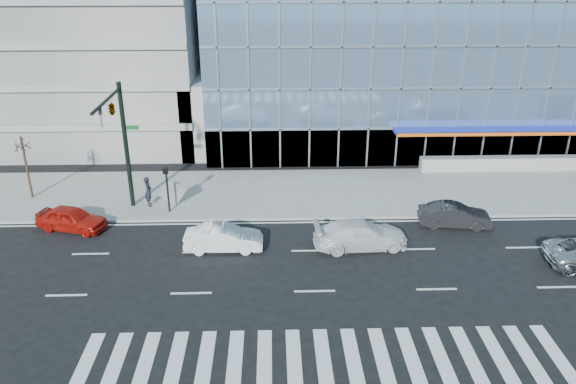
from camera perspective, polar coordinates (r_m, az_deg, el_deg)
name	(u,v)px	position (r m, az deg, el deg)	size (l,w,h in m)	color
ground	(309,251)	(31.20, 2.18, -5.98)	(160.00, 160.00, 0.00)	black
sidewalk	(302,192)	(38.32, 1.42, 0.01)	(120.00, 8.00, 0.15)	gray
theatre_building	(443,40)	(56.00, 15.42, 14.63)	(42.00, 26.00, 15.00)	#7CA4CF
parking_garage	(70,14)	(56.33, -21.25, 16.54)	(24.00, 24.00, 20.00)	gray
ramp_block	(223,112)	(46.93, -6.60, 8.08)	(6.00, 8.00, 6.00)	gray
traffic_signal	(116,121)	(34.18, -17.04, 6.88)	(1.14, 5.74, 8.00)	black
ped_signal_post	(167,183)	(35.26, -12.22, 0.95)	(0.30, 0.33, 3.00)	black
street_tree_near	(22,145)	(39.84, -25.38, 4.31)	(1.10, 1.10, 4.23)	#332319
white_suv	(361,235)	(31.47, 7.40, -4.32)	(2.14, 5.25, 1.52)	silver
white_sedan	(224,238)	(31.17, -6.55, -4.67)	(1.50, 4.30, 1.42)	white
dark_sedan	(455,215)	(35.00, 16.56, -2.29)	(1.48, 4.24, 1.40)	black
red_sedan	(71,219)	(35.52, -21.15, -2.53)	(1.67, 4.16, 1.42)	#B5170D
pedestrian	(148,191)	(36.85, -14.01, 0.07)	(0.72, 0.47, 1.96)	black
tilted_panel	(173,192)	(36.51, -11.61, -0.05)	(1.30, 0.06, 1.30)	#9C9C9C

